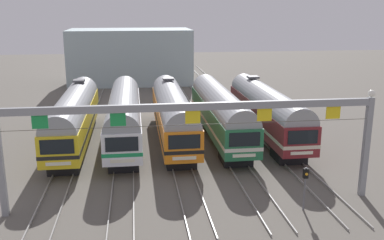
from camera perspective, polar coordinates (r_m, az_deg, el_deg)
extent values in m
plane|color=#5B564F|center=(40.29, -2.46, -2.72)|extent=(160.00, 160.00, 0.00)
cube|color=gray|center=(56.93, -13.54, 2.08)|extent=(0.07, 70.00, 0.15)
cube|color=gray|center=(56.79, -12.10, 2.13)|extent=(0.07, 70.00, 0.15)
cube|color=gray|center=(56.62, -9.15, 2.24)|extent=(0.07, 70.00, 0.15)
cube|color=gray|center=(56.60, -7.70, 2.29)|extent=(0.07, 70.00, 0.15)
cube|color=gray|center=(56.66, -4.73, 2.38)|extent=(0.07, 70.00, 0.15)
cube|color=gray|center=(56.74, -3.28, 2.43)|extent=(0.07, 70.00, 0.15)
cube|color=gray|center=(57.03, -0.34, 2.51)|extent=(0.07, 70.00, 0.15)
cube|color=gray|center=(57.22, 1.08, 2.55)|extent=(0.07, 70.00, 0.15)
cube|color=gray|center=(57.72, 3.96, 2.62)|extent=(0.07, 70.00, 0.15)
cube|color=gray|center=(58.02, 5.36, 2.66)|extent=(0.07, 70.00, 0.15)
cube|color=gold|center=(39.92, -15.07, -0.07)|extent=(2.85, 18.00, 2.35)
cube|color=black|center=(40.00, -15.04, -0.56)|extent=(2.88, 18.02, 0.28)
cylinder|color=gray|center=(39.65, -15.18, 1.58)|extent=(2.74, 17.64, 2.74)
cube|color=black|center=(31.21, -17.17, -3.37)|extent=(2.28, 0.06, 1.03)
cube|color=silver|center=(31.59, -17.00, -5.48)|extent=(1.71, 0.05, 0.24)
cube|color=black|center=(34.44, -16.18, -5.43)|extent=(2.28, 2.60, 1.05)
cube|color=black|center=(46.39, -13.98, -0.16)|extent=(2.28, 2.60, 1.05)
cube|color=#4C4C51|center=(44.27, -14.50, 4.98)|extent=(1.10, 1.10, 0.20)
cube|color=white|center=(39.56, -8.80, 0.14)|extent=(2.85, 18.00, 2.35)
cube|color=#198C4C|center=(39.65, -8.78, -0.35)|extent=(2.88, 18.02, 0.28)
cylinder|color=gray|center=(39.29, -8.87, 1.80)|extent=(2.74, 17.64, 2.74)
cube|color=black|center=(30.76, -9.12, -3.15)|extent=(2.28, 0.06, 1.03)
cube|color=silver|center=(31.15, -9.03, -5.29)|extent=(1.71, 0.05, 0.24)
cube|color=black|center=(34.03, -8.87, -5.25)|extent=(2.28, 2.60, 1.05)
cube|color=black|center=(46.09, -8.59, 0.02)|extent=(2.28, 2.60, 1.05)
cube|color=orange|center=(39.69, -2.49, 0.35)|extent=(2.85, 18.00, 2.35)
cube|color=black|center=(39.78, -2.49, -0.15)|extent=(2.88, 18.02, 0.28)
cylinder|color=gray|center=(39.42, -2.51, 2.00)|extent=(2.74, 17.64, 2.74)
cube|color=black|center=(30.92, -1.01, -2.86)|extent=(2.28, 0.06, 1.03)
cube|color=silver|center=(31.31, -1.00, -5.00)|extent=(1.71, 0.05, 0.24)
cube|color=black|center=(34.17, -1.51, -4.99)|extent=(2.28, 2.60, 1.05)
cube|color=black|center=(46.20, -3.17, 0.20)|extent=(2.28, 2.60, 1.05)
cube|color=#4C4C51|center=(44.07, -3.12, 5.37)|extent=(1.10, 1.10, 0.20)
cube|color=#236B42|center=(40.29, 3.70, 0.54)|extent=(2.85, 18.00, 2.35)
cube|color=silver|center=(40.38, 3.69, 0.06)|extent=(2.88, 18.02, 0.28)
cylinder|color=gray|center=(40.03, 3.73, 2.18)|extent=(2.74, 17.64, 2.74)
cube|color=black|center=(31.69, 6.87, -2.53)|extent=(2.28, 0.06, 1.03)
cube|color=silver|center=(32.07, 6.80, -4.62)|extent=(1.71, 0.05, 0.24)
cube|color=black|center=(34.87, 5.66, -4.65)|extent=(2.28, 2.60, 1.05)
cube|color=black|center=(46.71, 2.18, 0.37)|extent=(2.28, 2.60, 1.05)
cube|color=maroon|center=(41.35, 9.65, 0.73)|extent=(2.85, 18.00, 2.35)
cube|color=beige|center=(41.43, 9.63, 0.26)|extent=(2.88, 18.02, 0.28)
cylinder|color=gray|center=(41.09, 9.72, 2.32)|extent=(2.74, 17.64, 2.74)
cube|color=black|center=(33.02, 14.23, -2.18)|extent=(2.28, 0.06, 1.03)
cube|color=silver|center=(33.39, 14.10, -4.19)|extent=(1.71, 0.05, 0.24)
cube|color=black|center=(36.09, 12.45, -4.27)|extent=(2.28, 2.60, 1.05)
cube|color=black|center=(47.63, 7.36, 0.53)|extent=(2.28, 2.60, 1.05)
cube|color=#4C4C51|center=(45.57, 7.94, 5.56)|extent=(1.10, 1.10, 0.20)
cube|color=gray|center=(27.44, -23.71, -5.20)|extent=(0.36, 0.36, 6.50)
cube|color=gray|center=(30.03, 21.69, -3.35)|extent=(0.36, 0.36, 6.50)
cube|color=gray|center=(25.70, 0.10, 1.75)|extent=(22.26, 0.32, 0.44)
cube|color=#198C3F|center=(26.19, -19.19, -0.22)|extent=(0.90, 0.08, 0.80)
cube|color=#198C3F|center=(25.65, -9.61, 0.09)|extent=(0.90, 0.08, 0.80)
cube|color=yellow|center=(25.84, 0.10, 0.41)|extent=(0.90, 0.08, 0.80)
cube|color=yellow|center=(26.76, 9.41, 0.70)|extent=(0.90, 0.08, 0.80)
cube|color=yellow|center=(28.33, 17.89, 0.95)|extent=(0.90, 0.08, 0.80)
sphere|color=white|center=(29.21, 22.33, 3.21)|extent=(0.44, 0.44, 0.44)
cylinder|color=#3F382D|center=(25.96, 0.10, -0.62)|extent=(22.26, 0.03, 0.03)
cylinder|color=#59595E|center=(27.37, 14.44, -8.69)|extent=(0.12, 0.12, 2.71)
cube|color=black|center=(27.00, 14.58, -6.73)|extent=(0.28, 0.24, 0.60)
sphere|color=orange|center=(26.88, 14.69, -6.83)|extent=(0.18, 0.18, 0.18)
cube|color=#9EB2B7|center=(71.51, -7.99, 8.21)|extent=(19.08, 10.00, 8.53)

